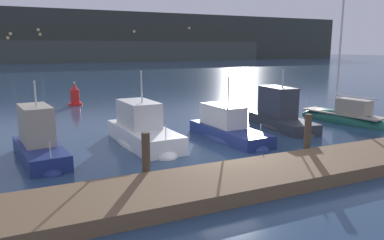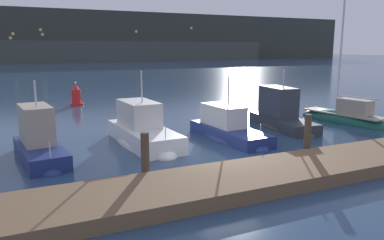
{
  "view_description": "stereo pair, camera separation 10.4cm",
  "coord_description": "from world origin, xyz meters",
  "px_view_note": "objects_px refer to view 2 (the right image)",
  "views": [
    {
      "loc": [
        -7.21,
        -12.3,
        4.45
      ],
      "look_at": [
        0.0,
        2.91,
        1.2
      ],
      "focal_mm": 35.0,
      "sensor_mm": 36.0,
      "label": 1
    },
    {
      "loc": [
        -7.12,
        -12.35,
        4.45
      ],
      "look_at": [
        0.0,
        2.91,
        1.2
      ],
      "focal_mm": 35.0,
      "sensor_mm": 36.0,
      "label": 2
    }
  ],
  "objects_px": {
    "motorboat_berth_2": "(40,150)",
    "sailboat_berth_6": "(344,120)",
    "motorboat_berth_5": "(281,120)",
    "motorboat_berth_3": "(143,137)",
    "motorboat_berth_4": "(228,134)",
    "channel_buoy": "(76,96)"
  },
  "relations": [
    {
      "from": "motorboat_berth_2",
      "to": "motorboat_berth_5",
      "type": "relative_size",
      "value": 0.88
    },
    {
      "from": "motorboat_berth_3",
      "to": "sailboat_berth_6",
      "type": "height_order",
      "value": "sailboat_berth_6"
    },
    {
      "from": "motorboat_berth_5",
      "to": "sailboat_berth_6",
      "type": "distance_m",
      "value": 4.43
    },
    {
      "from": "motorboat_berth_2",
      "to": "motorboat_berth_4",
      "type": "xyz_separation_m",
      "value": [
        8.71,
        -0.18,
        -0.15
      ]
    },
    {
      "from": "sailboat_berth_6",
      "to": "channel_buoy",
      "type": "distance_m",
      "value": 19.72
    },
    {
      "from": "motorboat_berth_2",
      "to": "channel_buoy",
      "type": "distance_m",
      "value": 15.04
    },
    {
      "from": "sailboat_berth_6",
      "to": "motorboat_berth_5",
      "type": "bearing_deg",
      "value": 174.41
    },
    {
      "from": "motorboat_berth_2",
      "to": "sailboat_berth_6",
      "type": "xyz_separation_m",
      "value": [
        17.24,
        0.47,
        -0.24
      ]
    },
    {
      "from": "motorboat_berth_2",
      "to": "sailboat_berth_6",
      "type": "height_order",
      "value": "sailboat_berth_6"
    },
    {
      "from": "motorboat_berth_4",
      "to": "sailboat_berth_6",
      "type": "distance_m",
      "value": 8.55
    },
    {
      "from": "motorboat_berth_4",
      "to": "channel_buoy",
      "type": "bearing_deg",
      "value": 109.32
    },
    {
      "from": "motorboat_berth_5",
      "to": "motorboat_berth_2",
      "type": "bearing_deg",
      "value": -175.98
    },
    {
      "from": "sailboat_berth_6",
      "to": "channel_buoy",
      "type": "xyz_separation_m",
      "value": [
        -13.72,
        14.15,
        0.53
      ]
    },
    {
      "from": "motorboat_berth_2",
      "to": "motorboat_berth_5",
      "type": "height_order",
      "value": "motorboat_berth_5"
    },
    {
      "from": "motorboat_berth_4",
      "to": "channel_buoy",
      "type": "xyz_separation_m",
      "value": [
        -5.19,
        14.8,
        0.43
      ]
    },
    {
      "from": "motorboat_berth_2",
      "to": "motorboat_berth_5",
      "type": "distance_m",
      "value": 12.87
    },
    {
      "from": "motorboat_berth_3",
      "to": "motorboat_berth_5",
      "type": "height_order",
      "value": "motorboat_berth_3"
    },
    {
      "from": "sailboat_berth_6",
      "to": "channel_buoy",
      "type": "relative_size",
      "value": 5.09
    },
    {
      "from": "motorboat_berth_3",
      "to": "sailboat_berth_6",
      "type": "bearing_deg",
      "value": -0.92
    },
    {
      "from": "motorboat_berth_2",
      "to": "sailboat_berth_6",
      "type": "relative_size",
      "value": 0.53
    },
    {
      "from": "motorboat_berth_2",
      "to": "motorboat_berth_3",
      "type": "height_order",
      "value": "motorboat_berth_3"
    },
    {
      "from": "motorboat_berth_2",
      "to": "motorboat_berth_3",
      "type": "bearing_deg",
      "value": 8.38
    }
  ]
}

